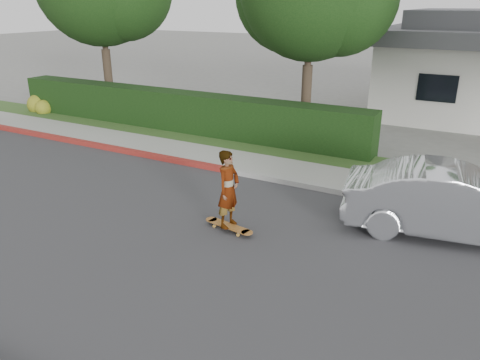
{
  "coord_description": "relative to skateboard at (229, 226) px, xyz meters",
  "views": [
    {
      "loc": [
        7.49,
        -6.79,
        4.61
      ],
      "look_at": [
        2.94,
        1.47,
        1.0
      ],
      "focal_mm": 35.0,
      "sensor_mm": 36.0,
      "label": 1
    }
  ],
  "objects": [
    {
      "name": "road",
      "position": [
        -2.94,
        -0.97,
        -0.1
      ],
      "size": [
        60.0,
        8.0,
        0.01
      ],
      "primitive_type": "cube",
      "color": "#2D2D30",
      "rests_on": "ground"
    },
    {
      "name": "planting_strip",
      "position": [
        -2.94,
        5.63,
        -0.06
      ],
      "size": [
        60.0,
        1.6,
        0.1
      ],
      "primitive_type": "cube",
      "color": "#2D4C1E",
      "rests_on": "ground"
    },
    {
      "name": "car_silver",
      "position": [
        4.18,
        2.11,
        0.63
      ],
      "size": [
        4.68,
        2.32,
        1.48
      ],
      "primitive_type": "imported",
      "rotation": [
        0.0,
        0.0,
        1.75
      ],
      "color": "silver",
      "rests_on": "ground"
    },
    {
      "name": "curb_red_section",
      "position": [
        -7.94,
        3.13,
        -0.03
      ],
      "size": [
        12.0,
        0.21,
        0.15
      ],
      "primitive_type": "cube",
      "color": "maroon",
      "rests_on": "ground"
    },
    {
      "name": "hedge",
      "position": [
        -5.94,
        6.23,
        0.64
      ],
      "size": [
        15.0,
        1.0,
        1.5
      ],
      "primitive_type": "cube",
      "color": "black",
      "rests_on": "ground"
    },
    {
      "name": "skateboarder",
      "position": [
        0.0,
        0.0,
        0.85
      ],
      "size": [
        0.44,
        0.64,
        1.67
      ],
      "primitive_type": "imported",
      "rotation": [
        0.0,
        0.0,
        1.5
      ],
      "color": "white",
      "rests_on": "skateboard"
    },
    {
      "name": "curb_far",
      "position": [
        -2.94,
        3.13,
        -0.03
      ],
      "size": [
        60.0,
        0.2,
        0.15
      ],
      "primitive_type": "cube",
      "color": "#9E9E99",
      "rests_on": "ground"
    },
    {
      "name": "flowering_shrub",
      "position": [
        -12.95,
        5.77,
        0.23
      ],
      "size": [
        1.4,
        1.0,
        0.9
      ],
      "color": "#2D4C19",
      "rests_on": "ground"
    },
    {
      "name": "ground",
      "position": [
        -2.94,
        -0.97,
        -0.11
      ],
      "size": [
        120.0,
        120.0,
        0.0
      ],
      "primitive_type": "plane",
      "color": "slate",
      "rests_on": "ground"
    },
    {
      "name": "skateboard",
      "position": [
        0.0,
        0.0,
        0.0
      ],
      "size": [
        1.26,
        0.45,
        0.11
      ],
      "rotation": [
        0.0,
        0.0,
        -0.17
      ],
      "color": "gold",
      "rests_on": "ground"
    },
    {
      "name": "sidewalk_far",
      "position": [
        -2.94,
        4.03,
        -0.05
      ],
      "size": [
        60.0,
        1.6,
        0.12
      ],
      "primitive_type": "cube",
      "color": "gray",
      "rests_on": "ground"
    }
  ]
}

